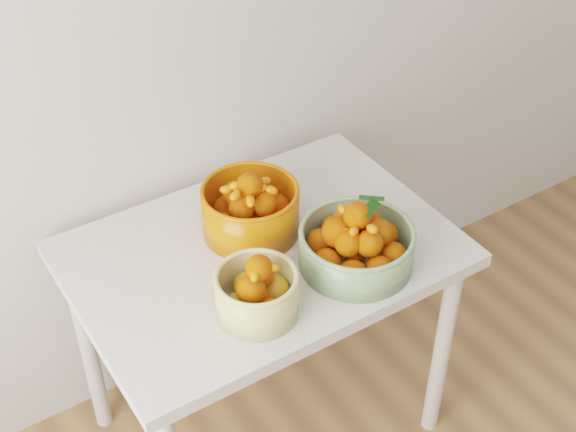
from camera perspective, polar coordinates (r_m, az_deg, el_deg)
name	(u,v)px	position (r m, az deg, el deg)	size (l,w,h in m)	color
table	(263,275)	(2.20, -1.82, -4.20)	(1.00, 0.70, 0.75)	silver
bowl_cream	(257,292)	(1.92, -2.22, -5.43)	(0.26, 0.26, 0.18)	#D1C47A
bowl_green	(356,244)	(2.06, 4.85, -1.99)	(0.36, 0.36, 0.19)	gray
bowl_orange	(251,209)	(2.15, -2.68, 0.49)	(0.28, 0.28, 0.19)	#C4500A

